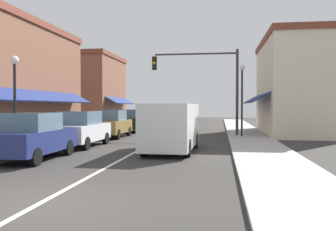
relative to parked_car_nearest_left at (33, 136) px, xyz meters
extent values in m
plane|color=#33302D|center=(3.25, 12.30, -0.88)|extent=(80.00, 80.00, 0.00)
cube|color=gray|center=(-2.25, 12.30, -0.82)|extent=(2.60, 56.00, 0.12)
cube|color=#A39E99|center=(8.75, 12.30, -0.82)|extent=(2.60, 56.00, 0.12)
cube|color=silver|center=(3.25, 12.30, -0.88)|extent=(0.14, 52.00, 0.01)
cube|color=slate|center=(-3.61, 6.30, 0.52)|extent=(0.08, 10.64, 1.80)
cube|color=navy|center=(-3.00, 6.30, 1.72)|extent=(1.27, 11.76, 0.73)
cube|color=slate|center=(-3.61, 9.38, 3.95)|extent=(0.08, 1.10, 1.30)
cube|color=beige|center=(12.28, 14.30, 2.38)|extent=(4.46, 10.00, 6.51)
cube|color=brown|center=(12.28, 14.30, 5.83)|extent=(4.66, 10.20, 0.40)
cube|color=slate|center=(10.11, 14.30, 0.52)|extent=(0.08, 7.60, 1.80)
cube|color=navy|center=(9.50, 14.30, 1.72)|extent=(1.27, 8.40, 0.73)
cube|color=slate|center=(10.11, 12.10, 3.81)|extent=(0.08, 1.10, 1.30)
cube|color=slate|center=(10.11, 16.50, 3.81)|extent=(0.08, 1.10, 1.30)
cube|color=brown|center=(-5.71, 22.30, 2.52)|extent=(4.33, 8.00, 6.79)
cube|color=brown|center=(-5.71, 22.30, 6.11)|extent=(4.53, 8.20, 0.40)
cube|color=slate|center=(-3.61, 22.30, 0.52)|extent=(0.08, 6.08, 1.80)
cube|color=navy|center=(-3.00, 22.30, 1.72)|extent=(1.27, 6.72, 0.73)
cube|color=slate|center=(-3.61, 20.54, 4.01)|extent=(0.08, 1.10, 1.30)
cube|color=slate|center=(-3.61, 24.06, 4.01)|extent=(0.08, 1.10, 1.30)
cube|color=navy|center=(0.00, 0.03, -0.17)|extent=(1.79, 4.13, 0.80)
cube|color=slate|center=(0.00, -0.07, 0.56)|extent=(1.55, 2.03, 0.66)
cylinder|color=black|center=(-0.81, 1.36, -0.57)|extent=(0.21, 0.62, 0.62)
cylinder|color=black|center=(0.77, 1.39, -0.57)|extent=(0.21, 0.62, 0.62)
cylinder|color=black|center=(0.81, -1.31, -0.57)|extent=(0.21, 0.62, 0.62)
cube|color=silver|center=(0.09, 4.44, -0.17)|extent=(1.77, 4.12, 0.80)
cube|color=slate|center=(0.09, 4.34, 0.56)|extent=(1.54, 2.02, 0.66)
cylinder|color=black|center=(-0.68, 5.80, -0.57)|extent=(0.21, 0.62, 0.62)
cylinder|color=black|center=(0.90, 5.78, -0.57)|extent=(0.21, 0.62, 0.62)
cylinder|color=black|center=(-0.71, 3.09, -0.57)|extent=(0.21, 0.62, 0.62)
cylinder|color=black|center=(0.87, 3.07, -0.57)|extent=(0.21, 0.62, 0.62)
cube|color=brown|center=(0.02, 9.65, -0.17)|extent=(1.76, 4.11, 0.80)
cube|color=slate|center=(0.02, 9.55, 0.56)|extent=(1.54, 2.01, 0.66)
cylinder|color=black|center=(-0.78, 11.00, -0.57)|extent=(0.21, 0.62, 0.62)
cylinder|color=black|center=(0.80, 11.01, -0.57)|extent=(0.21, 0.62, 0.62)
cylinder|color=black|center=(-0.76, 8.29, -0.57)|extent=(0.21, 0.62, 0.62)
cylinder|color=black|center=(0.82, 8.31, -0.57)|extent=(0.21, 0.62, 0.62)
cube|color=black|center=(0.04, 14.72, -0.17)|extent=(1.80, 4.13, 0.80)
cube|color=slate|center=(0.04, 14.62, 0.56)|extent=(1.56, 2.03, 0.66)
cylinder|color=black|center=(-0.78, 16.06, -0.57)|extent=(0.21, 0.62, 0.62)
cylinder|color=black|center=(0.81, 16.09, -0.57)|extent=(0.21, 0.62, 0.62)
cylinder|color=black|center=(-0.72, 13.35, -0.57)|extent=(0.21, 0.62, 0.62)
cylinder|color=black|center=(0.86, 13.38, -0.57)|extent=(0.21, 0.62, 0.62)
cube|color=#4C5156|center=(0.03, 20.29, -0.17)|extent=(1.83, 4.14, 0.80)
cube|color=slate|center=(0.03, 20.19, 0.56)|extent=(1.57, 2.04, 0.66)
cylinder|color=black|center=(-0.80, 21.63, -0.57)|extent=(0.22, 0.63, 0.62)
cylinder|color=black|center=(0.78, 21.67, -0.57)|extent=(0.22, 0.63, 0.62)
cylinder|color=black|center=(-0.73, 18.92, -0.57)|extent=(0.22, 0.63, 0.62)
cylinder|color=black|center=(0.86, 18.96, -0.57)|extent=(0.22, 0.63, 0.62)
cube|color=silver|center=(4.82, 3.12, 0.29)|extent=(2.07, 5.04, 1.90)
cube|color=slate|center=(4.88, 5.52, 0.72)|extent=(1.73, 0.31, 0.84)
cube|color=black|center=(4.88, 5.70, -0.40)|extent=(1.87, 0.24, 0.24)
cylinder|color=black|center=(3.98, 4.69, -0.52)|extent=(0.26, 0.73, 0.72)
cylinder|color=black|center=(5.74, 4.65, -0.52)|extent=(0.26, 0.73, 0.72)
cylinder|color=black|center=(3.90, 1.59, -0.52)|extent=(0.26, 0.73, 0.72)
cylinder|color=black|center=(5.67, 1.55, -0.52)|extent=(0.26, 0.73, 0.72)
cylinder|color=#333333|center=(8.05, 11.54, 2.01)|extent=(0.18, 0.18, 5.79)
cylinder|color=#333333|center=(5.29, 11.54, 4.66)|extent=(5.53, 0.12, 0.12)
cube|color=black|center=(2.52, 11.36, 4.06)|extent=(0.30, 0.24, 0.90)
sphere|color=#420F0F|center=(2.52, 11.23, 4.34)|extent=(0.20, 0.20, 0.20)
sphere|color=yellow|center=(2.52, 11.23, 4.06)|extent=(0.20, 0.20, 0.20)
sphere|color=#0C3316|center=(2.52, 11.23, 3.78)|extent=(0.20, 0.20, 0.20)
cylinder|color=black|center=(-1.87, 1.84, 1.04)|extent=(0.12, 0.12, 3.83)
sphere|color=white|center=(-1.87, 1.84, 3.14)|extent=(0.36, 0.36, 0.36)
cylinder|color=black|center=(8.30, 10.43, 1.26)|extent=(0.12, 0.12, 4.28)
sphere|color=white|center=(8.30, 10.43, 3.58)|extent=(0.36, 0.36, 0.36)
camera|label=1|loc=(6.95, -12.41, 1.13)|focal=37.97mm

